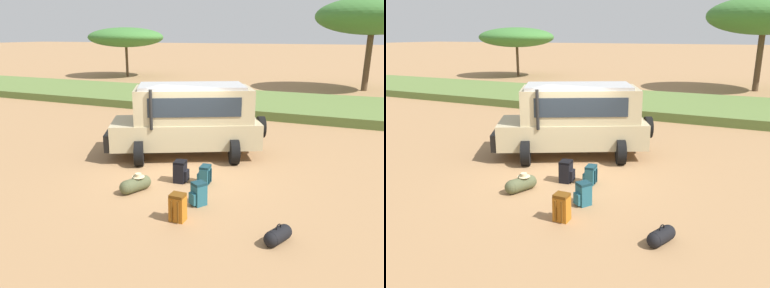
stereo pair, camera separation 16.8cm
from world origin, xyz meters
TOP-DOWN VIEW (x-y plane):
  - ground_plane at (0.00, 0.00)m, footprint 320.00×320.00m
  - grass_bank at (0.00, 11.51)m, footprint 120.00×7.00m
  - safari_vehicle at (-0.45, 1.66)m, footprint 5.35×3.93m
  - backpack_beside_front_wheel at (0.98, -0.51)m, footprint 0.38×0.42m
  - backpack_cluster_center at (0.31, -0.66)m, footprint 0.45×0.43m
  - backpack_near_rear_wheel at (1.22, -2.77)m, footprint 0.34×0.40m
  - backpack_outermost at (1.34, -1.85)m, footprint 0.43×0.46m
  - duffel_bag_low_black_case at (-0.51, -1.75)m, footprint 0.60×0.90m
  - duffel_bag_soft_canvas at (3.46, -2.84)m, footprint 0.49×0.72m
  - acacia_tree_far_left at (-16.16, 22.38)m, footprint 7.38×6.81m
  - acacia_tree_left_mid at (5.32, 20.91)m, footprint 7.90×7.30m

SIDE VIEW (x-z plane):
  - ground_plane at x=0.00m, z-range 0.00..0.00m
  - duffel_bag_soft_canvas at x=3.46m, z-range -0.05..0.37m
  - duffel_bag_low_black_case at x=-0.51m, z-range -0.05..0.43m
  - grass_bank at x=0.00m, z-range 0.00..0.44m
  - backpack_beside_front_wheel at x=0.98m, z-range -0.01..0.52m
  - backpack_outermost at x=1.34m, z-range -0.01..0.58m
  - backpack_cluster_center at x=0.31m, z-range -0.01..0.61m
  - backpack_near_rear_wheel at x=1.22m, z-range -0.01..0.63m
  - safari_vehicle at x=-0.45m, z-range 0.07..2.51m
  - acacia_tree_far_left at x=-16.16m, z-range 1.41..6.07m
  - acacia_tree_left_mid at x=5.32m, z-range 1.97..8.57m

